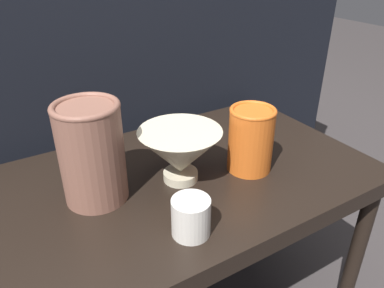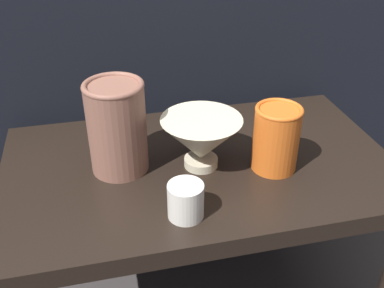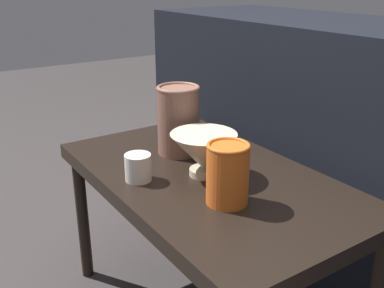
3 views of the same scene
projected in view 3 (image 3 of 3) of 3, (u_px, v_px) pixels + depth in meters
The scene contains 6 objects.
table at pixel (207, 190), 1.16m from camera, with size 0.83×0.49×0.46m.
couch_backdrop at pixel (343, 151), 1.45m from camera, with size 1.54×0.50×0.80m.
bowl at pixel (203, 152), 1.12m from camera, with size 0.17×0.17×0.11m.
vase_textured_left at pixel (179, 119), 1.25m from camera, with size 0.12×0.12×0.19m.
vase_colorful_right at pixel (228, 173), 0.98m from camera, with size 0.10×0.10×0.14m.
cup at pixel (138, 167), 1.10m from camera, with size 0.07×0.07×0.07m.
Camera 3 is at (0.84, -0.61, 0.94)m, focal length 42.00 mm.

